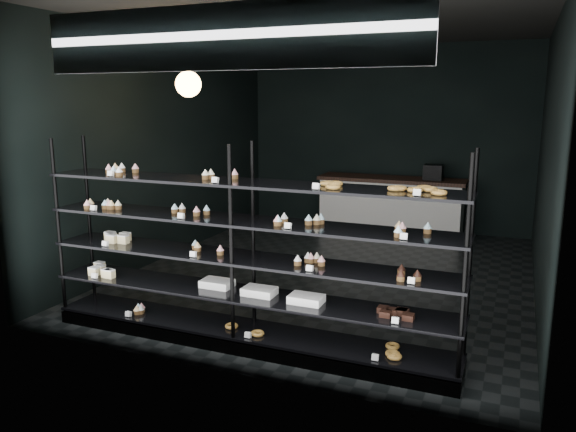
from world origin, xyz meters
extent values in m
cube|color=black|center=(0.00, 0.00, 0.01)|extent=(5.00, 6.00, 0.01)
cube|color=black|center=(0.00, 0.00, 3.20)|extent=(5.00, 6.00, 0.01)
cube|color=black|center=(0.00, 3.00, 1.60)|extent=(5.00, 0.01, 3.20)
cube|color=black|center=(0.00, -3.00, 1.60)|extent=(5.00, 0.01, 3.20)
cube|color=black|center=(-2.50, 0.00, 1.60)|extent=(0.01, 6.00, 3.20)
cube|color=black|center=(2.50, 0.00, 1.60)|extent=(0.01, 6.00, 3.20)
cube|color=black|center=(-0.07, -2.45, 0.06)|extent=(4.00, 0.50, 0.12)
cylinder|color=black|center=(-2.04, -2.67, 0.99)|extent=(0.04, 0.04, 1.85)
cylinder|color=black|center=(-2.04, -2.23, 0.99)|extent=(0.04, 0.04, 1.85)
cylinder|color=black|center=(-0.07, -2.67, 0.99)|extent=(0.04, 0.04, 1.85)
cylinder|color=black|center=(-0.07, -2.23, 0.99)|extent=(0.04, 0.04, 1.85)
cylinder|color=black|center=(1.90, -2.67, 0.99)|extent=(0.04, 0.04, 1.85)
cylinder|color=black|center=(1.90, -2.23, 0.99)|extent=(0.04, 0.04, 1.85)
cube|color=black|center=(-0.07, -2.45, 0.15)|extent=(4.00, 0.50, 0.03)
cube|color=black|center=(-0.07, -2.45, 0.50)|extent=(4.00, 0.50, 0.02)
cube|color=black|center=(-0.07, -2.45, 0.85)|extent=(4.00, 0.50, 0.02)
cube|color=black|center=(-0.07, -2.45, 1.20)|extent=(4.00, 0.50, 0.02)
cube|color=black|center=(-0.07, -2.45, 1.55)|extent=(4.00, 0.50, 0.02)
cube|color=white|center=(-1.36, -2.63, 1.59)|extent=(0.06, 0.04, 0.06)
cube|color=white|center=(-0.28, -2.63, 1.59)|extent=(0.06, 0.04, 0.06)
cube|color=white|center=(0.74, -2.63, 1.59)|extent=(0.05, 0.04, 0.06)
cube|color=white|center=(1.50, -2.63, 1.59)|extent=(0.06, 0.04, 0.06)
cube|color=white|center=(-1.58, -2.63, 1.24)|extent=(0.06, 0.04, 0.06)
cube|color=white|center=(-0.65, -2.63, 1.24)|extent=(0.05, 0.04, 0.06)
cube|color=white|center=(0.47, -2.63, 1.24)|extent=(0.06, 0.04, 0.06)
cube|color=white|center=(1.40, -2.63, 1.24)|extent=(0.06, 0.04, 0.06)
cube|color=white|center=(-1.53, -2.63, 0.89)|extent=(0.06, 0.04, 0.06)
cube|color=white|center=(-0.46, -2.63, 0.89)|extent=(0.06, 0.04, 0.06)
cube|color=white|center=(0.63, -2.63, 0.89)|extent=(0.05, 0.04, 0.06)
cube|color=white|center=(1.45, -2.63, 0.89)|extent=(0.06, 0.04, 0.06)
cube|color=white|center=(-1.63, -2.63, 0.54)|extent=(0.06, 0.04, 0.06)
cube|color=white|center=(1.37, -2.63, 0.54)|extent=(0.06, 0.04, 0.06)
cube|color=white|center=(-1.28, -2.63, 0.19)|extent=(0.06, 0.04, 0.06)
cube|color=white|center=(0.02, -2.63, 0.19)|extent=(0.05, 0.04, 0.06)
cube|color=white|center=(1.28, -2.63, 0.19)|extent=(0.06, 0.04, 0.06)
cube|color=#0C0D3C|center=(0.00, -2.92, 2.75)|extent=(3.20, 0.04, 0.45)
cube|color=white|center=(0.00, -2.94, 2.75)|extent=(3.30, 0.02, 0.50)
cylinder|color=black|center=(-1.35, -1.24, 2.89)|extent=(0.01, 0.01, 0.58)
sphere|color=#FFAE59|center=(-1.35, -1.24, 2.45)|extent=(0.29, 0.29, 0.29)
cube|color=silver|center=(0.23, 2.50, 0.46)|extent=(2.36, 0.60, 0.92)
cube|color=black|center=(0.23, 2.50, 0.95)|extent=(2.46, 0.65, 0.06)
cube|color=black|center=(0.92, 2.50, 1.10)|extent=(0.30, 0.30, 0.25)
camera|label=1|loc=(2.21, -6.88, 2.28)|focal=35.00mm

